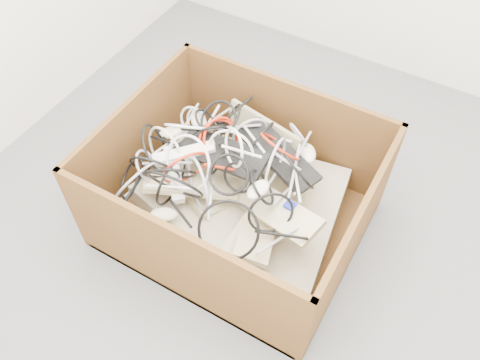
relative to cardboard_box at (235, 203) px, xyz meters
The scene contains 8 objects.
ground 0.24m from the cardboard_box, ahead, with size 3.00×3.00×0.00m, color #5B5B5E.
cardboard_box is the anchor object (origin of this frame).
keyboard_pile 0.14m from the cardboard_box, 39.96° to the left, with size 0.89×0.83×0.35m.
mice_scatter 0.24m from the cardboard_box, 163.43° to the left, with size 0.73×0.67×0.19m.
power_strip_left 0.34m from the cardboard_box, behind, with size 0.28×0.05×0.04m, color white.
power_strip_right 0.32m from the cardboard_box, 155.08° to the right, with size 0.27×0.05×0.04m, color white.
vga_plug 0.34m from the cardboard_box, ahead, with size 0.04×0.04×0.02m, color #0B18AA.
cable_tangle 0.28m from the cardboard_box, behind, with size 0.91×0.84×0.46m.
Camera 1 is at (0.49, -1.11, 1.98)m, focal length 37.21 mm.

